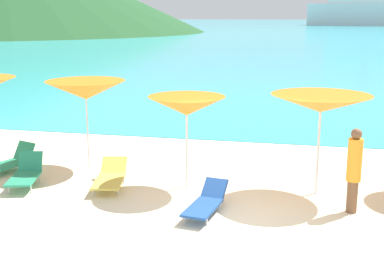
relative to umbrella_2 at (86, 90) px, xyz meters
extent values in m
cube|color=beige|center=(4.29, 6.96, -2.21)|extent=(50.00, 100.00, 0.30)
cube|color=#38B7CC|center=(4.29, 223.56, -2.05)|extent=(650.00, 440.00, 0.02)
cylinder|color=silver|center=(0.00, 0.00, -0.97)|extent=(0.04, 0.04, 2.19)
cone|color=orange|center=(0.00, 0.00, 0.00)|extent=(2.10, 2.10, 0.49)
sphere|color=silver|center=(0.00, 0.00, 0.15)|extent=(0.07, 0.07, 0.07)
cylinder|color=silver|center=(2.92, -1.05, -1.04)|extent=(0.05, 0.05, 2.05)
cone|color=orange|center=(2.92, -1.05, -0.12)|extent=(1.80, 1.80, 0.44)
sphere|color=silver|center=(2.92, -1.05, 0.02)|extent=(0.07, 0.07, 0.07)
cylinder|color=silver|center=(5.88, -0.84, -0.98)|extent=(0.06, 0.06, 2.17)
cone|color=orange|center=(5.88, -0.84, 0.01)|extent=(2.21, 2.21, 0.39)
sphere|color=silver|center=(5.88, -0.84, 0.14)|extent=(0.07, 0.07, 0.07)
cube|color=#268C66|center=(-1.96, -1.06, -1.87)|extent=(1.05, 1.44, 0.05)
cube|color=#268C66|center=(-1.68, -0.34, -1.64)|extent=(0.67, 0.49, 0.48)
cylinder|color=silver|center=(-2.04, -0.51, -1.98)|extent=(0.04, 0.04, 0.17)
cylinder|color=silver|center=(-1.53, -0.70, -1.98)|extent=(0.04, 0.04, 0.17)
cube|color=#1E478C|center=(3.63, -2.77, -1.86)|extent=(0.69, 1.19, 0.05)
cube|color=#1E478C|center=(3.74, -2.02, -1.70)|extent=(0.56, 0.49, 0.35)
cylinder|color=silver|center=(3.35, -3.08, -1.97)|extent=(0.04, 0.04, 0.18)
cylinder|color=silver|center=(3.79, -3.15, -1.97)|extent=(0.04, 0.04, 0.18)
cylinder|color=silver|center=(3.47, -2.30, -1.97)|extent=(0.04, 0.04, 0.18)
cylinder|color=silver|center=(3.91, -2.37, -1.97)|extent=(0.04, 0.04, 0.18)
cube|color=#268C66|center=(-0.78, -1.95, -1.82)|extent=(0.86, 1.23, 0.05)
cube|color=#268C66|center=(-0.95, -1.30, -1.60)|extent=(0.62, 0.41, 0.47)
cylinder|color=silver|center=(-0.94, -2.35, -1.95)|extent=(0.04, 0.04, 0.22)
cylinder|color=silver|center=(-0.45, -2.22, -1.95)|extent=(0.04, 0.04, 0.22)
cylinder|color=silver|center=(-1.14, -1.60, -1.95)|extent=(0.04, 0.04, 0.22)
cylinder|color=silver|center=(-0.65, -1.46, -1.95)|extent=(0.04, 0.04, 0.22)
cube|color=#D8BF4C|center=(1.20, -1.63, -1.85)|extent=(0.86, 1.28, 0.05)
cube|color=#D8BF4C|center=(1.04, -0.86, -1.70)|extent=(0.68, 0.54, 0.34)
cylinder|color=silver|center=(1.01, -2.05, -1.97)|extent=(0.04, 0.04, 0.19)
cylinder|color=silver|center=(1.54, -1.95, -1.97)|extent=(0.04, 0.04, 0.19)
cylinder|color=silver|center=(0.84, -1.24, -1.97)|extent=(0.04, 0.04, 0.19)
cylinder|color=silver|center=(1.37, -1.14, -1.97)|extent=(0.04, 0.04, 0.19)
cylinder|color=brown|center=(6.56, -1.83, -1.73)|extent=(0.22, 0.22, 0.68)
cylinder|color=orange|center=(6.56, -1.83, -0.95)|extent=(0.29, 0.29, 0.88)
sphere|color=brown|center=(6.56, -1.83, -0.41)|extent=(0.22, 0.22, 0.22)
camera|label=1|loc=(5.45, -12.12, 1.90)|focal=47.51mm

